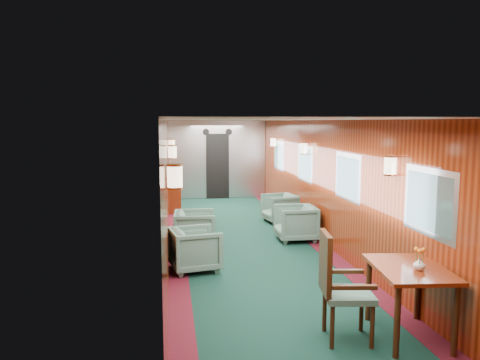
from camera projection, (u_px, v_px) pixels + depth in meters
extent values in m
plane|color=#0E3328|center=(250.00, 249.00, 8.77)|extent=(12.00, 12.00, 0.00)
cube|color=silver|center=(250.00, 123.00, 8.47)|extent=(3.00, 12.00, 0.10)
cube|color=silver|center=(250.00, 122.00, 8.47)|extent=(1.20, 12.00, 0.06)
cube|color=maroon|center=(217.00, 159.00, 14.50)|extent=(3.00, 0.10, 2.40)
cube|color=maroon|center=(423.00, 324.00, 2.73)|extent=(3.00, 0.10, 2.40)
cube|color=maroon|center=(168.00, 187.00, 8.40)|extent=(0.10, 12.00, 2.40)
cube|color=maroon|center=(328.00, 184.00, 8.84)|extent=(0.10, 12.00, 2.40)
cube|color=#480E19|center=(177.00, 251.00, 8.57)|extent=(0.30, 12.00, 0.01)
cube|color=#480E19|center=(319.00, 246.00, 8.97)|extent=(0.30, 12.00, 0.01)
cube|color=silver|center=(217.00, 160.00, 14.42)|extent=(2.98, 0.12, 2.38)
cube|color=black|center=(218.00, 166.00, 14.37)|extent=(0.70, 0.06, 2.00)
cylinder|color=black|center=(206.00, 132.00, 14.20)|extent=(0.20, 0.04, 0.20)
cylinder|color=black|center=(229.00, 132.00, 14.30)|extent=(0.20, 0.04, 0.20)
cube|color=#B1B2B8|center=(429.00, 202.00, 5.37)|extent=(0.02, 1.10, 0.80)
cube|color=#4A6E6F|center=(428.00, 202.00, 5.37)|extent=(0.01, 0.96, 0.66)
cube|color=#B1B2B8|center=(347.00, 177.00, 7.82)|extent=(0.02, 1.10, 0.80)
cube|color=#4A6E6F|center=(347.00, 177.00, 7.82)|extent=(0.01, 0.96, 0.66)
cube|color=#B1B2B8|center=(305.00, 164.00, 10.28)|extent=(0.02, 1.10, 0.80)
cube|color=#4A6E6F|center=(305.00, 164.00, 10.28)|extent=(0.01, 0.96, 0.66)
cube|color=#B1B2B8|center=(279.00, 155.00, 12.73)|extent=(0.02, 1.10, 0.80)
cube|color=#4A6E6F|center=(278.00, 155.00, 12.73)|extent=(0.01, 0.96, 0.66)
cylinder|color=#FFEBC6|center=(175.00, 176.00, 4.90)|extent=(0.16, 0.16, 0.24)
cylinder|color=#B57333|center=(175.00, 188.00, 4.92)|extent=(0.17, 0.17, 0.02)
cylinder|color=#FFEBC6|center=(390.00, 166.00, 6.10)|extent=(0.16, 0.16, 0.24)
cylinder|color=#B57333|center=(390.00, 175.00, 6.11)|extent=(0.17, 0.17, 0.02)
cylinder|color=#FFEBC6|center=(172.00, 152.00, 8.83)|extent=(0.16, 0.16, 0.24)
cylinder|color=#B57333|center=(172.00, 158.00, 8.84)|extent=(0.17, 0.17, 0.02)
cylinder|color=#FFEBC6|center=(304.00, 148.00, 10.02)|extent=(0.16, 0.16, 0.24)
cylinder|color=#B57333|center=(304.00, 154.00, 10.04)|extent=(0.17, 0.17, 0.02)
cylinder|color=#FFEBC6|center=(172.00, 144.00, 11.77)|extent=(0.16, 0.16, 0.24)
cylinder|color=#B57333|center=(172.00, 149.00, 11.78)|extent=(0.17, 0.17, 0.02)
cylinder|color=#FFEBC6|center=(273.00, 142.00, 12.97)|extent=(0.16, 0.16, 0.24)
cylinder|color=#B57333|center=(273.00, 146.00, 12.98)|extent=(0.17, 0.17, 0.02)
cube|color=maroon|center=(410.00, 269.00, 5.09)|extent=(0.86, 1.14, 0.04)
cylinder|color=#3E210E|center=(397.00, 322.00, 4.68)|extent=(0.06, 0.06, 0.76)
cylinder|color=#3E210E|center=(455.00, 321.00, 4.70)|extent=(0.06, 0.06, 0.76)
cylinder|color=#3E210E|center=(369.00, 289.00, 5.59)|extent=(0.06, 0.06, 0.76)
cylinder|color=#3E210E|center=(418.00, 289.00, 5.61)|extent=(0.06, 0.06, 0.76)
cube|color=#1F4943|center=(348.00, 295.00, 5.06)|extent=(0.57, 0.57, 0.07)
cube|color=#3E210E|center=(325.00, 263.00, 5.02)|extent=(0.12, 0.47, 0.66)
cube|color=#1F4943|center=(328.00, 269.00, 5.03)|extent=(0.07, 0.35, 0.40)
cube|color=#3E210E|center=(355.00, 287.00, 4.79)|extent=(0.47, 0.12, 0.04)
cube|color=#3E210E|center=(343.00, 271.00, 5.29)|extent=(0.47, 0.12, 0.04)
cylinder|color=#3E210E|center=(332.00, 327.00, 4.89)|extent=(0.05, 0.05, 0.48)
cylinder|color=#3E210E|center=(372.00, 327.00, 4.89)|extent=(0.05, 0.05, 0.48)
cylinder|color=#3E210E|center=(325.00, 311.00, 5.30)|extent=(0.05, 0.05, 0.48)
cylinder|color=#3E210E|center=(361.00, 311.00, 5.31)|extent=(0.05, 0.05, 0.48)
cube|color=maroon|center=(175.00, 192.00, 12.51)|extent=(0.32, 1.07, 0.96)
cube|color=#3E210E|center=(175.00, 175.00, 12.45)|extent=(0.34, 1.09, 0.02)
cylinder|color=#224528|center=(175.00, 171.00, 12.18)|extent=(0.07, 0.07, 0.22)
cylinder|color=#224528|center=(175.00, 169.00, 12.54)|extent=(0.06, 0.06, 0.28)
cylinder|color=#B57333|center=(175.00, 170.00, 12.75)|extent=(0.08, 0.08, 0.18)
imported|color=silver|center=(419.00, 264.00, 4.97)|extent=(0.16, 0.16, 0.13)
imported|color=#1F4943|center=(195.00, 249.00, 7.47)|extent=(0.88, 0.86, 0.69)
imported|color=#1F4943|center=(195.00, 229.00, 8.81)|extent=(0.82, 0.79, 0.70)
imported|color=#1F4943|center=(296.00, 223.00, 9.34)|extent=(0.79, 0.77, 0.71)
imported|color=#1F4943|center=(280.00, 208.00, 11.04)|extent=(0.85, 0.83, 0.67)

